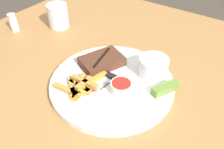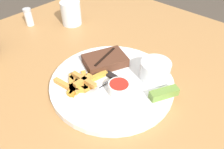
{
  "view_description": "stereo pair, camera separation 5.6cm",
  "coord_description": "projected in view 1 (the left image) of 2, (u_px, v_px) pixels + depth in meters",
  "views": [
    {
      "loc": [
        -0.35,
        -0.24,
        1.16
      ],
      "look_at": [
        0.0,
        0.0,
        0.8
      ],
      "focal_mm": 35.0,
      "sensor_mm": 36.0,
      "label": 1
    },
    {
      "loc": [
        -0.31,
        -0.28,
        1.16
      ],
      "look_at": [
        0.0,
        0.0,
        0.8
      ],
      "focal_mm": 35.0,
      "sensor_mm": 36.0,
      "label": 2
    }
  ],
  "objects": [
    {
      "name": "dipping_sauce_cup",
      "position": [
        121.0,
        87.0,
        0.53
      ],
      "size": [
        0.05,
        0.05,
        0.03
      ],
      "color": "silver",
      "rests_on": "dinner_plate"
    },
    {
      "name": "pickle_spear",
      "position": [
        165.0,
        88.0,
        0.53
      ],
      "size": [
        0.07,
        0.05,
        0.02
      ],
      "color": "olive",
      "rests_on": "dinner_plate"
    },
    {
      "name": "fork_utensil",
      "position": [
        88.0,
        98.0,
        0.52
      ],
      "size": [
        0.13,
        0.03,
        0.0
      ],
      "rotation": [
        0.0,
        0.0,
        6.18
      ],
      "color": "#B7B7BC",
      "rests_on": "dinner_plate"
    },
    {
      "name": "steak_portion",
      "position": [
        102.0,
        61.0,
        0.61
      ],
      "size": [
        0.14,
        0.12,
        0.03
      ],
      "color": "#512D1E",
      "rests_on": "dinner_plate"
    },
    {
      "name": "dining_table",
      "position": [
        112.0,
        106.0,
        0.64
      ],
      "size": [
        1.11,
        1.16,
        0.76
      ],
      "color": "#A87542",
      "rests_on": "ground_plane"
    },
    {
      "name": "knife_utensil",
      "position": [
        101.0,
        72.0,
        0.59
      ],
      "size": [
        0.02,
        0.17,
        0.01
      ],
      "rotation": [
        0.0,
        0.0,
        1.57
      ],
      "color": "#B7B7BC",
      "rests_on": "dinner_plate"
    },
    {
      "name": "fries_pile",
      "position": [
        81.0,
        86.0,
        0.54
      ],
      "size": [
        0.12,
        0.1,
        0.02
      ],
      "color": "gold",
      "rests_on": "dinner_plate"
    },
    {
      "name": "coleslaw_cup",
      "position": [
        153.0,
        65.0,
        0.57
      ],
      "size": [
        0.08,
        0.08,
        0.05
      ],
      "color": "white",
      "rests_on": "dinner_plate"
    },
    {
      "name": "dinner_plate",
      "position": [
        112.0,
        83.0,
        0.58
      ],
      "size": [
        0.32,
        0.32,
        0.02
      ],
      "color": "white",
      "rests_on": "dining_table"
    },
    {
      "name": "salt_shaker",
      "position": [
        13.0,
        22.0,
        0.78
      ],
      "size": [
        0.03,
        0.03,
        0.07
      ],
      "color": "white",
      "rests_on": "dining_table"
    },
    {
      "name": "drinking_glass",
      "position": [
        58.0,
        16.0,
        0.8
      ],
      "size": [
        0.07,
        0.07,
        0.09
      ],
      "color": "silver",
      "rests_on": "dining_table"
    }
  ]
}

